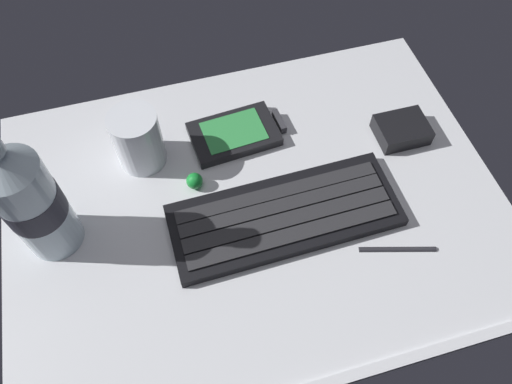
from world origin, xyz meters
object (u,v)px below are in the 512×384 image
object	(u,v)px
trackball_mouse	(195,181)
handheld_device	(238,133)
charger_block	(402,130)
stylus_pen	(398,248)
juice_cup	(138,141)
keyboard	(285,215)
water_bottle	(30,200)

from	to	relation	value
trackball_mouse	handheld_device	bearing A→B (deg)	40.38
charger_block	stylus_pen	bearing A→B (deg)	-115.48
handheld_device	charger_block	distance (cm)	23.00
charger_block	trackball_mouse	bearing A→B (deg)	-179.16
juice_cup	charger_block	xyz separation A→B (cm)	(35.74, -5.85, -2.71)
stylus_pen	keyboard	bearing A→B (deg)	161.88
handheld_device	trackball_mouse	bearing A→B (deg)	-139.62
handheld_device	stylus_pen	size ratio (longest dim) A/B	1.39
keyboard	juice_cup	size ratio (longest dim) A/B	3.43
water_bottle	stylus_pen	distance (cm)	43.15
keyboard	water_bottle	bearing A→B (deg)	169.71
handheld_device	stylus_pen	world-z (taller)	handheld_device
water_bottle	trackball_mouse	size ratio (longest dim) A/B	9.45
water_bottle	trackball_mouse	bearing A→B (deg)	8.99
charger_block	water_bottle	bearing A→B (deg)	-176.05
handheld_device	trackball_mouse	size ratio (longest dim) A/B	6.01
handheld_device	juice_cup	distance (cm)	13.93
water_bottle	trackball_mouse	xyz separation A→B (cm)	(18.18, 2.88, -7.91)
water_bottle	stylus_pen	world-z (taller)	water_bottle
handheld_device	juice_cup	bearing A→B (deg)	-179.03
handheld_device	juice_cup	xyz separation A→B (cm)	(-13.56, -0.23, 3.18)
juice_cup	water_bottle	distance (cm)	16.15
charger_block	handheld_device	bearing A→B (deg)	164.68
water_bottle	keyboard	bearing A→B (deg)	-10.29
juice_cup	trackball_mouse	distance (cm)	9.07
stylus_pen	water_bottle	bearing A→B (deg)	177.37
charger_block	stylus_pen	distance (cm)	18.23
water_bottle	handheld_device	bearing A→B (deg)	19.97
juice_cup	stylus_pen	world-z (taller)	juice_cup
juice_cup	water_bottle	world-z (taller)	water_bottle
keyboard	charger_block	distance (cm)	21.63
juice_cup	charger_block	size ratio (longest dim) A/B	1.21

